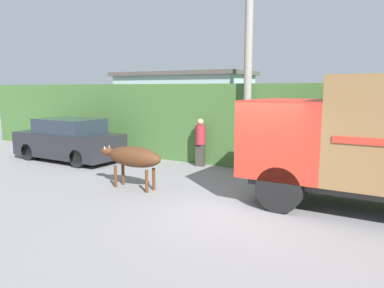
{
  "coord_description": "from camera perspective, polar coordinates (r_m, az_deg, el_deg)",
  "views": [
    {
      "loc": [
        3.3,
        -8.08,
        2.82
      ],
      "look_at": [
        -1.88,
        0.5,
        1.32
      ],
      "focal_mm": 35.0,
      "sensor_mm": 36.0,
      "label": 1
    }
  ],
  "objects": [
    {
      "name": "building_backdrop",
      "position": [
        15.96,
        -1.48,
        4.71
      ],
      "size": [
        5.86,
        2.7,
        3.48
      ],
      "color": "#99ADB7",
      "rests_on": "ground_plane"
    },
    {
      "name": "utility_pole",
      "position": [
        12.7,
        8.53,
        11.39
      ],
      "size": [
        0.9,
        0.26,
        6.74
      ],
      "color": "gray",
      "rests_on": "ground_plane"
    },
    {
      "name": "pedestrian_on_hill",
      "position": [
        13.49,
        1.29,
        0.56
      ],
      "size": [
        0.43,
        0.43,
        1.73
      ],
      "rotation": [
        0.0,
        0.0,
        3.31
      ],
      "color": "#38332D",
      "rests_on": "ground_plane"
    },
    {
      "name": "brown_cow",
      "position": [
        10.61,
        -9.02,
        -2.01
      ],
      "size": [
        2.13,
        0.58,
        1.2
      ],
      "rotation": [
        0.0,
        0.0,
        0.05
      ],
      "color": "#512D19",
      "rests_on": "ground_plane"
    },
    {
      "name": "ground_plane",
      "position": [
        9.17,
        8.58,
        -9.47
      ],
      "size": [
        60.0,
        60.0,
        0.0
      ],
      "primitive_type": "plane",
      "color": "gray"
    },
    {
      "name": "hillside_embankment",
      "position": [
        15.69,
        18.9,
        3.21
      ],
      "size": [
        32.0,
        6.7,
        2.97
      ],
      "color": "#426B33",
      "rests_on": "ground_plane"
    },
    {
      "name": "parked_suv",
      "position": [
        15.36,
        -18.31,
        0.54
      ],
      "size": [
        4.46,
        1.81,
        1.65
      ],
      "rotation": [
        0.0,
        0.0,
        -0.06
      ],
      "color": "#232328",
      "rests_on": "ground_plane"
    }
  ]
}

